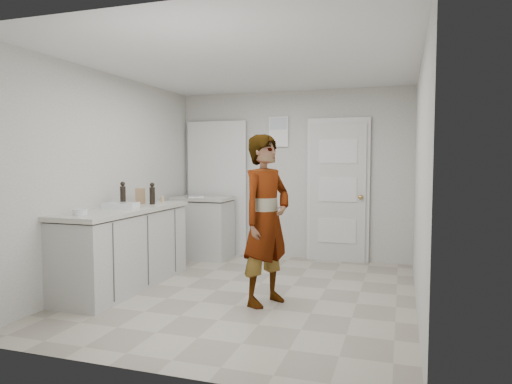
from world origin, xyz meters
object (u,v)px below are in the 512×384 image
(person, at_px, (266,220))
(oil_cruet_a, at_px, (152,194))
(egg_bowl, at_px, (80,212))
(spice_jar, at_px, (162,199))
(oil_cruet_b, at_px, (123,195))
(cake_mix_box, at_px, (140,196))
(baking_dish, at_px, (121,206))

(person, xyz_separation_m, oil_cruet_a, (-1.64, 0.56, 0.19))
(oil_cruet_a, xyz_separation_m, egg_bowl, (-0.12, -1.20, -0.10))
(spice_jar, height_order, oil_cruet_b, oil_cruet_b)
(oil_cruet_a, bearing_deg, egg_bowl, -95.51)
(oil_cruet_a, bearing_deg, cake_mix_box, 166.43)
(cake_mix_box, xyz_separation_m, egg_bowl, (0.09, -1.24, -0.07))
(spice_jar, relative_size, egg_bowl, 0.49)
(oil_cruet_b, bearing_deg, cake_mix_box, 91.07)
(person, bearing_deg, baking_dish, 113.71)
(spice_jar, height_order, egg_bowl, spice_jar)
(spice_jar, xyz_separation_m, oil_cruet_a, (0.04, -0.32, 0.09))
(oil_cruet_a, bearing_deg, baking_dish, -100.72)
(person, distance_m, oil_cruet_b, 1.86)
(oil_cruet_b, bearing_deg, baking_dish, -62.34)
(cake_mix_box, distance_m, spice_jar, 0.32)
(baking_dish, xyz_separation_m, egg_bowl, (-0.02, -0.68, -0.00))
(person, relative_size, spice_jar, 24.60)
(cake_mix_box, relative_size, baking_dish, 0.48)
(spice_jar, bearing_deg, oil_cruet_a, -82.83)
(person, height_order, baking_dish, person)
(person, bearing_deg, oil_cruet_b, 108.16)
(cake_mix_box, bearing_deg, egg_bowl, -108.88)
(oil_cruet_b, distance_m, egg_bowl, 0.87)
(egg_bowl, bearing_deg, spice_jar, 87.16)
(oil_cruet_a, height_order, oil_cruet_b, oil_cruet_b)
(oil_cruet_b, xyz_separation_m, baking_dish, (0.09, -0.18, -0.11))
(person, xyz_separation_m, cake_mix_box, (-1.84, 0.61, 0.16))
(person, xyz_separation_m, egg_bowl, (-1.76, -0.64, 0.09))
(cake_mix_box, xyz_separation_m, oil_cruet_a, (0.20, -0.05, 0.03))
(cake_mix_box, height_order, baking_dish, cake_mix_box)
(person, relative_size, egg_bowl, 12.11)
(person, xyz_separation_m, oil_cruet_b, (-1.84, 0.22, 0.20))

